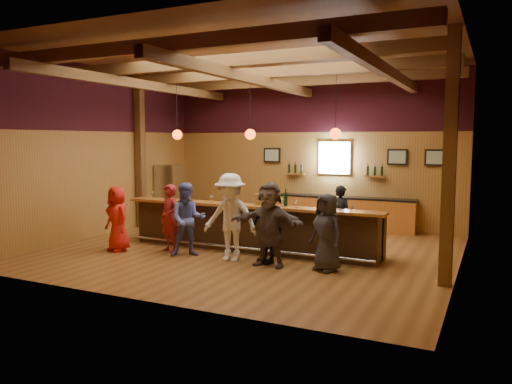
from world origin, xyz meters
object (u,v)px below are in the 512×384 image
at_px(customer_redvest, 170,218).
at_px(bartender, 341,216).
at_px(stainless_fridge, 170,193).
at_px(customer_white, 230,217).
at_px(customer_denim, 188,219).
at_px(back_bar_cabinet, 345,213).
at_px(customer_dark, 327,232).
at_px(bottle_a, 266,199).
at_px(customer_orange, 117,218).
at_px(customer_brown, 269,224).
at_px(ice_bucket, 259,199).
at_px(bar_counter, 254,228).
at_px(customer_navy, 267,227).

relative_size(customer_redvest, bartender, 1.05).
height_order(stainless_fridge, customer_white, customer_white).
distance_m(customer_denim, bartender, 3.69).
height_order(back_bar_cabinet, stainless_fridge, stainless_fridge).
bearing_deg(stainless_fridge, customer_redvest, -54.75).
distance_m(customer_white, customer_dark, 2.10).
relative_size(customer_redvest, bottle_a, 4.50).
relative_size(stainless_fridge, customer_orange, 1.18).
height_order(customer_orange, customer_dark, customer_dark).
relative_size(back_bar_cabinet, customer_brown, 2.31).
distance_m(customer_redvest, ice_bucket, 2.11).
height_order(bar_counter, customer_redvest, customer_redvest).
bearing_deg(customer_navy, back_bar_cabinet, 111.02).
bearing_deg(customer_dark, customer_white, -151.43).
bearing_deg(bar_counter, ice_bucket, -40.74).
xyz_separation_m(customer_navy, ice_bucket, (-0.56, 0.81, 0.47)).
height_order(customer_orange, bartender, customer_orange).
relative_size(bar_counter, stainless_fridge, 3.50).
height_order(bar_counter, customer_orange, customer_orange).
relative_size(customer_orange, ice_bucket, 6.22).
relative_size(bar_counter, ice_bucket, 25.78).
bearing_deg(customer_orange, customer_brown, 21.22).
bearing_deg(customer_orange, bar_counter, 45.59).
bearing_deg(ice_bucket, customer_navy, -55.31).
height_order(stainless_fridge, bottle_a, stainless_fridge).
bearing_deg(customer_redvest, customer_orange, -139.18).
relative_size(bartender, ice_bucket, 6.11).
xyz_separation_m(bartender, ice_bucket, (-1.50, -1.43, 0.49)).
distance_m(customer_navy, bottle_a, 1.00).
bearing_deg(bar_counter, customer_redvest, -147.94).
xyz_separation_m(bar_counter, customer_brown, (0.96, -1.25, 0.34)).
distance_m(customer_navy, ice_bucket, 1.10).
bearing_deg(customer_denim, bottle_a, -0.63).
distance_m(customer_orange, ice_bucket, 3.32).
relative_size(customer_denim, customer_brown, 0.95).
distance_m(customer_white, customer_brown, 0.93).
relative_size(stainless_fridge, customer_redvest, 1.15).
xyz_separation_m(back_bar_cabinet, customer_navy, (-0.39, -4.58, 0.28)).
distance_m(customer_orange, customer_denim, 1.78).
distance_m(customer_brown, customer_dark, 1.18).
bearing_deg(back_bar_cabinet, customer_denim, -114.94).
bearing_deg(back_bar_cabinet, customer_brown, -92.67).
relative_size(customer_white, customer_brown, 1.08).
bearing_deg(bartender, customer_brown, 86.66).
xyz_separation_m(bar_counter, customer_orange, (-2.80, -1.49, 0.24)).
distance_m(customer_orange, customer_navy, 3.62).
xyz_separation_m(customer_brown, customer_dark, (1.17, 0.15, -0.10)).
distance_m(customer_dark, bottle_a, 1.99).
bearing_deg(customer_orange, ice_bucket, 40.68).
height_order(customer_redvest, customer_white, customer_white).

